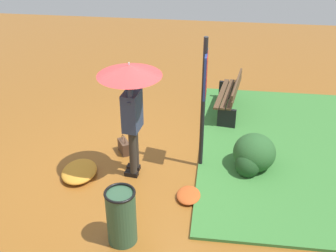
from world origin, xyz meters
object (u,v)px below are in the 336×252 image
Objects in this scene: info_sign_post at (204,90)px; park_bench at (229,96)px; person_with_umbrella at (131,92)px; handbag at (124,147)px; trash_bin at (121,216)px.

park_bench is at bearing 166.85° from info_sign_post.
info_sign_post is (-0.43, 1.08, -0.11)m from person_with_umbrella.
handbag is (-0.23, -1.40, -1.32)m from info_sign_post.
park_bench is at bearing 132.89° from handbag.
person_with_umbrella reaches higher than handbag.
info_sign_post is 1.94m from handbag.
handbag is 2.55m from park_bench.
info_sign_post reaches higher than handbag.
info_sign_post is 2.26m from park_bench.
park_bench is 4.08m from trash_bin.
info_sign_post is at bearing 80.82° from handbag.
person_with_umbrella is 3.05m from park_bench.
person_with_umbrella is at bearing -32.86° from park_bench.
trash_bin is at bearing -26.94° from info_sign_post.
trash_bin reaches higher than park_bench.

